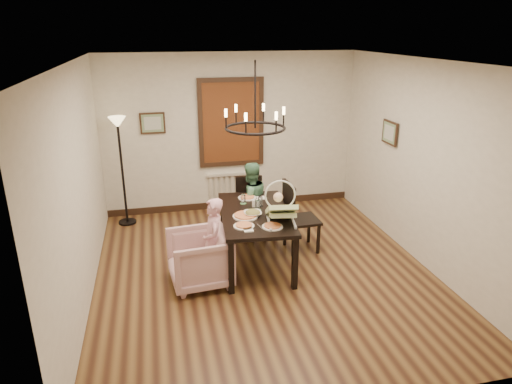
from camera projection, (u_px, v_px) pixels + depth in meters
name	position (u px, v px, depth m)	size (l,w,h in m)	color
room_shell	(258.00, 167.00, 6.16)	(4.51, 5.00, 2.81)	brown
dining_table	(255.00, 218.00, 6.32)	(1.08, 1.73, 0.78)	black
chair_far	(250.00, 208.00, 7.21)	(0.42, 0.42, 0.96)	black
chair_right	(302.00, 216.00, 6.76)	(0.48, 0.48, 1.09)	black
armchair	(199.00, 259.00, 5.91)	(0.76, 0.78, 0.71)	#CD9DA4
elderly_woman	(214.00, 249.00, 5.88)	(0.35, 0.23, 0.97)	pink
seated_man	(250.00, 208.00, 7.12)	(0.51, 0.40, 1.04)	#4B7F5E
baby_bouncer	(281.00, 208.00, 5.90)	(0.43, 0.59, 0.39)	beige
salad_bowl	(253.00, 213.00, 6.15)	(0.29, 0.29, 0.07)	white
pizza_platter	(245.00, 216.00, 6.12)	(0.34, 0.34, 0.04)	tan
drinking_glass	(257.00, 205.00, 6.34)	(0.07, 0.07, 0.14)	silver
window_blinds	(231.00, 123.00, 8.01)	(1.00, 0.03, 1.40)	brown
radiator	(232.00, 189.00, 8.45)	(0.92, 0.12, 0.62)	silver
picture_back	(153.00, 123.00, 7.72)	(0.42, 0.03, 0.36)	black
picture_right	(390.00, 133.00, 7.02)	(0.42, 0.03, 0.36)	black
floor_lamp	(123.00, 173.00, 7.57)	(0.30, 0.30, 1.80)	black
chandelier	(255.00, 128.00, 5.90)	(0.80, 0.80, 0.04)	black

